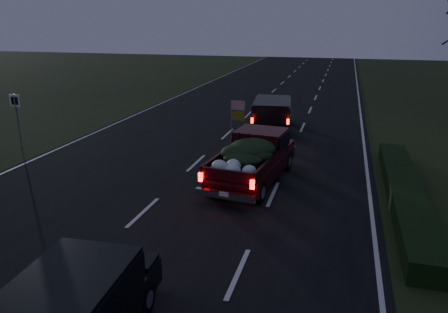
% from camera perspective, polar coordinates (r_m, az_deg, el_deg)
% --- Properties ---
extents(ground, '(120.00, 120.00, 0.00)m').
position_cam_1_polar(ground, '(13.69, -10.51, -7.22)').
color(ground, black).
rests_on(ground, ground).
extents(road_asphalt, '(14.00, 120.00, 0.02)m').
position_cam_1_polar(road_asphalt, '(13.69, -10.51, -7.19)').
color(road_asphalt, black).
rests_on(road_asphalt, ground).
extents(hedge_row, '(1.00, 10.00, 0.60)m').
position_cam_1_polar(hedge_row, '(15.26, 22.57, -4.48)').
color(hedge_row, black).
rests_on(hedge_row, ground).
extents(route_sign, '(0.55, 0.08, 2.50)m').
position_cam_1_polar(route_sign, '(21.82, -25.47, 5.20)').
color(route_sign, gray).
rests_on(route_sign, ground).
extents(pickup_truck, '(2.48, 5.17, 2.61)m').
position_cam_1_polar(pickup_truck, '(15.74, 3.83, 0.13)').
color(pickup_truck, '#40080E').
rests_on(pickup_truck, ground).
extents(lead_suv, '(2.45, 4.81, 1.33)m').
position_cam_1_polar(lead_suv, '(23.42, 6.29, 5.87)').
color(lead_suv, black).
rests_on(lead_suv, ground).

